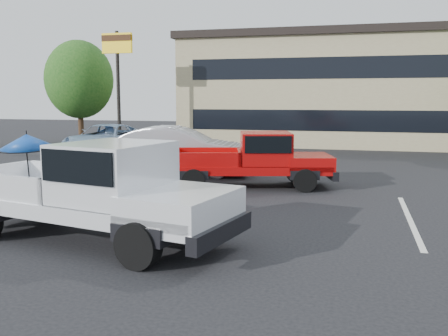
% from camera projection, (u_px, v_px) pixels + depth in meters
% --- Properties ---
extents(ground, '(90.00, 90.00, 0.00)m').
position_uv_depth(ground, '(260.00, 234.00, 9.90)').
color(ground, black).
rests_on(ground, ground).
extents(stripe_left, '(0.12, 5.00, 0.01)m').
position_uv_depth(stripe_left, '(158.00, 205.00, 12.57)').
color(stripe_left, silver).
rests_on(stripe_left, ground).
extents(stripe_right, '(0.12, 5.00, 0.01)m').
position_uv_depth(stripe_right, '(410.00, 219.00, 11.06)').
color(stripe_right, silver).
rests_on(stripe_right, ground).
extents(motel_building, '(20.40, 8.40, 6.30)m').
position_uv_depth(motel_building, '(361.00, 89.00, 29.04)').
color(motel_building, tan).
rests_on(motel_building, ground).
extents(motel_sign, '(1.60, 0.22, 6.00)m').
position_uv_depth(motel_sign, '(117.00, 58.00, 25.18)').
color(motel_sign, black).
rests_on(motel_sign, ground).
extents(tree_left, '(3.96, 3.96, 6.02)m').
position_uv_depth(tree_left, '(79.00, 80.00, 29.19)').
color(tree_left, '#332114').
rests_on(tree_left, ground).
extents(tree_back, '(4.68, 4.68, 7.11)m').
position_uv_depth(tree_back, '(428.00, 69.00, 30.75)').
color(tree_back, '#332114').
rests_on(tree_back, ground).
extents(silver_pickup, '(5.98, 3.12, 2.06)m').
position_uv_depth(silver_pickup, '(104.00, 187.00, 9.18)').
color(silver_pickup, black).
rests_on(silver_pickup, ground).
extents(red_pickup, '(5.29, 2.96, 1.65)m').
position_uv_depth(red_pickup, '(261.00, 157.00, 14.94)').
color(red_pickup, black).
rests_on(red_pickup, ground).
extents(silver_sedan, '(5.35, 2.59, 1.69)m').
position_uv_depth(silver_sedan, '(178.00, 151.00, 17.40)').
color(silver_sedan, '#A1A2A8').
rests_on(silver_sedan, ground).
extents(blue_suv, '(2.53, 5.26, 1.45)m').
position_uv_depth(blue_suv, '(106.00, 140.00, 23.36)').
color(blue_suv, '#7E9CBC').
rests_on(blue_suv, ground).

